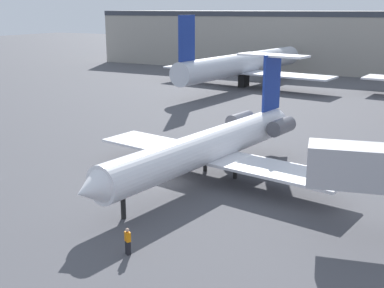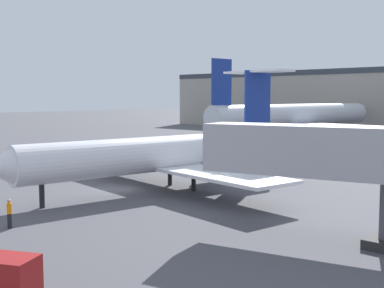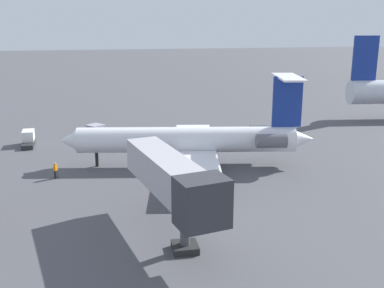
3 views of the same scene
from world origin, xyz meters
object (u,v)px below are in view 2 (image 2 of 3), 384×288
ground_crew_marshaller (9,213)px  parked_airliner_west_end (295,116)px  regional_jet (170,152)px  jet_bridge (351,154)px

ground_crew_marshaller → parked_airliner_west_end: parked_airliner_west_end is taller
regional_jet → parked_airliner_west_end: bearing=109.7°
regional_jet → jet_bridge: size_ratio=2.03×
regional_jet → parked_airliner_west_end: parked_airliner_west_end is taller
regional_jet → ground_crew_marshaller: size_ratio=16.55×
jet_bridge → parked_airliner_west_end: bearing=123.0°
regional_jet → parked_airliner_west_end: 52.25m
parked_airliner_west_end → regional_jet: bearing=-70.3°
jet_bridge → ground_crew_marshaller: jet_bridge is taller
regional_jet → parked_airliner_west_end: size_ratio=0.69×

